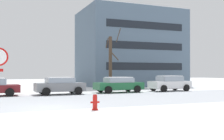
{
  "coord_description": "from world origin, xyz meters",
  "views": [
    {
      "loc": [
        -2.28,
        -14.39,
        1.82
      ],
      "look_at": [
        5.66,
        5.13,
        1.98
      ],
      "focal_mm": 44.99,
      "sensor_mm": 36.0,
      "label": 1
    }
  ],
  "objects_px": {
    "fire_hydrant": "(95,102)",
    "parked_car_white": "(170,83)",
    "parked_car_green": "(119,84)",
    "parked_car_gray": "(60,86)"
  },
  "relations": [
    {
      "from": "parked_car_gray",
      "to": "parked_car_green",
      "type": "bearing_deg",
      "value": 2.2
    },
    {
      "from": "fire_hydrant",
      "to": "parked_car_white",
      "type": "height_order",
      "value": "parked_car_white"
    },
    {
      "from": "parked_car_green",
      "to": "parked_car_white",
      "type": "distance_m",
      "value": 5.32
    },
    {
      "from": "fire_hydrant",
      "to": "parked_car_white",
      "type": "xyz_separation_m",
      "value": [
        11.0,
        10.15,
        0.35
      ]
    },
    {
      "from": "fire_hydrant",
      "to": "parked_car_gray",
      "type": "distance_m",
      "value": 10.02
    },
    {
      "from": "parked_car_gray",
      "to": "fire_hydrant",
      "type": "bearing_deg",
      "value": -92.07
    },
    {
      "from": "parked_car_gray",
      "to": "parked_car_white",
      "type": "relative_size",
      "value": 0.99
    },
    {
      "from": "parked_car_green",
      "to": "parked_car_white",
      "type": "xyz_separation_m",
      "value": [
        5.32,
        -0.06,
        0.04
      ]
    },
    {
      "from": "fire_hydrant",
      "to": "parked_car_green",
      "type": "distance_m",
      "value": 11.69
    },
    {
      "from": "parked_car_green",
      "to": "parked_car_gray",
      "type": "bearing_deg",
      "value": -177.8
    }
  ]
}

